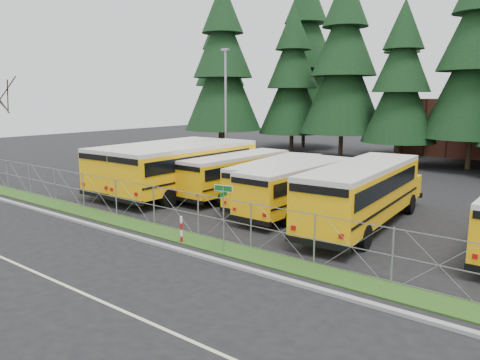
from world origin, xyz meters
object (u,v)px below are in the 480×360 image
object	(u,v)px
bus_2	(194,170)
bus_3	(239,175)
bus_5	(302,188)
bus_6	(365,195)
bus_0	(146,164)
striped_bollard	(181,230)
light_standard	(226,106)
bus_4	(279,182)
bus_1	(163,166)
street_sign	(223,204)

from	to	relation	value
bus_2	bus_3	bearing A→B (deg)	31.95
bus_5	bus_6	world-z (taller)	bus_6
bus_0	bus_2	world-z (taller)	bus_2
bus_0	striped_bollard	world-z (taller)	bus_0
bus_0	light_standard	bearing A→B (deg)	72.95
bus_2	bus_6	size ratio (longest dim) A/B	1.04
bus_5	bus_0	bearing A→B (deg)	176.57
bus_4	light_standard	xyz separation A→B (m)	(-10.34, 7.51, 4.18)
bus_1	bus_6	bearing A→B (deg)	-4.12
bus_1	bus_4	xyz separation A→B (m)	(8.75, 1.18, -0.29)
bus_1	bus_3	xyz separation A→B (m)	(5.46, 1.56, -0.28)
bus_4	striped_bollard	world-z (taller)	bus_4
bus_1	bus_2	xyz separation A→B (m)	(3.00, 0.00, 0.01)
bus_4	street_sign	size ratio (longest dim) A/B	3.58
bus_0	street_sign	distance (m)	17.27
bus_2	bus_6	distance (m)	11.75
bus_0	street_sign	size ratio (longest dim) A/B	3.71
street_sign	striped_bollard	bearing A→B (deg)	-175.22
bus_3	street_sign	world-z (taller)	street_sign
striped_bollard	light_standard	xyz separation A→B (m)	(-11.17, 16.45, 4.90)
bus_1	bus_6	distance (m)	14.75
bus_6	light_standard	xyz separation A→B (m)	(-16.33, 9.04, 3.93)
bus_6	light_standard	world-z (taller)	light_standard
bus_0	bus_1	distance (m)	3.27
bus_2	light_standard	xyz separation A→B (m)	(-4.58, 8.69, 3.88)
bus_3	bus_5	bearing A→B (deg)	-12.40
bus_1	bus_2	world-z (taller)	bus_2
striped_bollard	bus_4	bearing A→B (deg)	95.31
bus_0	bus_3	size ratio (longest dim) A/B	1.02
bus_3	street_sign	bearing A→B (deg)	-54.01
bus_2	street_sign	size ratio (longest dim) A/B	4.41
bus_3	bus_0	bearing A→B (deg)	-176.30
bus_5	bus_2	bearing A→B (deg)	-177.77
bus_6	striped_bollard	size ratio (longest dim) A/B	9.96
bus_6	bus_3	bearing A→B (deg)	163.99
bus_4	bus_0	bearing A→B (deg)	172.49
street_sign	striped_bollard	distance (m)	2.67
bus_3	striped_bollard	size ratio (longest dim) A/B	8.49
bus_2	bus_5	bearing A→B (deg)	1.60
bus_6	bus_0	bearing A→B (deg)	170.75
bus_3	bus_6	distance (m)	9.48
bus_1	bus_5	distance (m)	10.85
bus_4	light_standard	world-z (taller)	light_standard
bus_1	light_standard	distance (m)	9.65
bus_0	bus_3	bearing A→B (deg)	-3.41
bus_2	bus_3	distance (m)	2.93
bus_0	bus_5	world-z (taller)	bus_0
bus_2	street_sign	bearing A→B (deg)	-40.97
bus_1	street_sign	distance (m)	14.06
bus_2	striped_bollard	size ratio (longest dim) A/B	10.32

